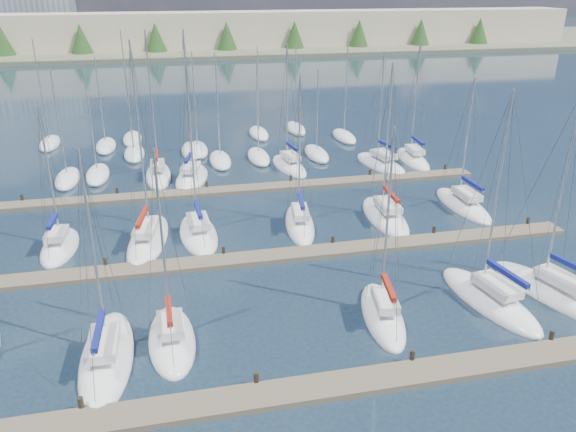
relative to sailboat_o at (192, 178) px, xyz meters
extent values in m
plane|color=#203040|center=(5.18, 25.78, -0.19)|extent=(400.00, 400.00, 0.00)
cube|color=#6B5E4C|center=(5.18, -32.22, -0.04)|extent=(44.00, 1.80, 0.35)
cylinder|color=#2D261C|center=(-6.82, -31.32, 0.11)|extent=(0.26, 0.26, 1.10)
cylinder|color=#2D261C|center=(1.18, -31.32, 0.11)|extent=(0.26, 0.26, 1.10)
cylinder|color=#2D261C|center=(9.18, -31.32, 0.11)|extent=(0.26, 0.26, 1.10)
cylinder|color=#2D261C|center=(17.18, -31.32, 0.11)|extent=(0.26, 0.26, 1.10)
cube|color=#6B5E4C|center=(5.18, -18.22, -0.04)|extent=(44.00, 1.80, 0.35)
cylinder|color=#2D261C|center=(-6.82, -17.32, 0.11)|extent=(0.26, 0.26, 1.10)
cylinder|color=#2D261C|center=(1.18, -17.32, 0.11)|extent=(0.26, 0.26, 1.10)
cylinder|color=#2D261C|center=(9.18, -17.32, 0.11)|extent=(0.26, 0.26, 1.10)
cylinder|color=#2D261C|center=(17.18, -17.32, 0.11)|extent=(0.26, 0.26, 1.10)
cylinder|color=#2D261C|center=(25.18, -17.32, 0.11)|extent=(0.26, 0.26, 1.10)
cube|color=#6B5E4C|center=(5.18, -4.22, -0.04)|extent=(44.00, 1.80, 0.35)
cylinder|color=#2D261C|center=(-14.82, -3.32, 0.11)|extent=(0.26, 0.26, 1.10)
cylinder|color=#2D261C|center=(-6.82, -3.32, 0.11)|extent=(0.26, 0.26, 1.10)
cylinder|color=#2D261C|center=(1.18, -3.32, 0.11)|extent=(0.26, 0.26, 1.10)
cylinder|color=#2D261C|center=(9.18, -3.32, 0.11)|extent=(0.26, 0.26, 1.10)
cylinder|color=#2D261C|center=(17.18, -3.32, 0.11)|extent=(0.26, 0.26, 1.10)
cylinder|color=#2D261C|center=(25.18, -3.32, 0.11)|extent=(0.26, 0.26, 1.10)
ellipsoid|color=white|center=(0.01, 0.03, -0.14)|extent=(4.60, 8.36, 1.60)
cube|color=maroon|center=(0.01, 0.03, -0.14)|extent=(2.32, 4.04, 0.12)
cube|color=silver|center=(-0.08, -0.36, 1.16)|extent=(2.17, 3.06, 0.50)
cylinder|color=#9EA0A5|center=(0.15, 0.64, 7.37)|extent=(0.14, 0.14, 12.92)
cylinder|color=#9EA0A5|center=(-0.23, -0.98, 2.21)|extent=(0.85, 3.26, 0.10)
cube|color=navy|center=(-0.23, -0.98, 2.33)|extent=(0.99, 3.04, 0.30)
ellipsoid|color=white|center=(-4.05, -13.53, -0.14)|extent=(4.10, 9.71, 1.60)
cube|color=silver|center=(-4.12, -14.00, 1.16)|extent=(1.96, 3.48, 0.50)
cylinder|color=#9EA0A5|center=(-3.93, -12.79, 7.58)|extent=(0.14, 0.14, 13.33)
cylinder|color=#9EA0A5|center=(-4.24, -14.74, 2.21)|extent=(0.71, 3.92, 0.10)
cube|color=maroon|center=(-4.24, -14.74, 2.33)|extent=(0.86, 3.64, 0.30)
ellipsoid|color=white|center=(-2.69, -26.76, -0.14)|extent=(2.64, 6.73, 1.60)
cube|color=silver|center=(-2.69, -27.09, 1.16)|extent=(1.42, 2.37, 0.50)
cylinder|color=#9EA0A5|center=(-2.70, -26.22, 5.72)|extent=(0.14, 0.14, 9.62)
cylinder|color=#9EA0A5|center=(-2.67, -27.63, 2.21)|extent=(0.16, 2.81, 0.10)
cube|color=maroon|center=(-2.67, -27.63, 2.33)|extent=(0.35, 2.59, 0.30)
ellipsoid|color=white|center=(-6.01, -27.56, -0.14)|extent=(2.91, 8.64, 1.60)
cube|color=black|center=(-6.01, -27.56, -0.14)|extent=(1.50, 4.15, 0.12)
cube|color=silver|center=(-6.02, -27.99, 1.16)|extent=(1.55, 3.04, 0.50)
cylinder|color=#9EA0A5|center=(-5.99, -26.88, 5.92)|extent=(0.14, 0.14, 10.02)
cylinder|color=#9EA0A5|center=(-6.04, -28.68, 2.21)|extent=(0.21, 3.60, 0.10)
cube|color=navy|center=(-6.04, -28.68, 2.33)|extent=(0.40, 3.32, 0.30)
ellipsoid|color=white|center=(-10.31, -13.42, -0.14)|extent=(2.83, 6.54, 1.60)
cube|color=maroon|center=(-10.31, -13.42, -0.14)|extent=(1.46, 3.15, 0.12)
cube|color=silver|center=(-10.33, -13.73, 1.16)|extent=(1.48, 2.32, 0.50)
cylinder|color=#9EA0A5|center=(-10.28, -12.90, 5.55)|extent=(0.14, 0.14, 9.28)
cylinder|color=#9EA0A5|center=(-10.36, -14.25, 2.21)|extent=(0.27, 2.69, 0.10)
cube|color=navy|center=(-10.36, -14.25, 2.33)|extent=(0.45, 2.49, 0.30)
ellipsoid|color=white|center=(19.67, 0.16, -0.14)|extent=(4.46, 8.89, 1.60)
cube|color=silver|center=(19.75, -0.26, 1.16)|extent=(2.15, 3.22, 0.50)
cylinder|color=#9EA0A5|center=(19.55, 0.83, 6.14)|extent=(0.14, 0.14, 10.45)
cylinder|color=#9EA0A5|center=(19.87, -0.93, 2.21)|extent=(0.73, 3.53, 0.10)
cube|color=navy|center=(19.87, -0.93, 2.33)|extent=(0.88, 3.28, 0.30)
ellipsoid|color=white|center=(-0.31, -13.24, -0.14)|extent=(3.17, 8.06, 1.60)
cube|color=maroon|center=(-0.31, -13.24, -0.14)|extent=(1.63, 3.88, 0.12)
cube|color=silver|center=(-0.29, -13.64, 1.16)|extent=(1.66, 2.85, 0.50)
cylinder|color=#9EA0A5|center=(-0.34, -12.61, 6.67)|extent=(0.14, 0.14, 11.52)
cylinder|color=#9EA0A5|center=(-0.25, -14.27, 2.21)|extent=(0.27, 3.33, 0.10)
cube|color=navy|center=(-0.25, -14.27, 2.33)|extent=(0.46, 3.08, 0.30)
ellipsoid|color=white|center=(14.88, -13.17, -0.14)|extent=(3.35, 8.83, 1.60)
cube|color=black|center=(14.88, -13.17, -0.14)|extent=(1.72, 4.24, 0.12)
cube|color=silver|center=(14.86, -13.60, 1.16)|extent=(1.74, 3.12, 0.50)
cylinder|color=#9EA0A5|center=(14.92, -12.47, 6.54)|extent=(0.14, 0.14, 11.25)
cylinder|color=#9EA0A5|center=(14.81, -14.29, 2.21)|extent=(0.32, 3.64, 0.10)
cube|color=maroon|center=(14.81, -14.29, 2.33)|extent=(0.50, 3.36, 0.30)
ellipsoid|color=white|center=(20.55, -26.88, -0.14)|extent=(4.91, 9.73, 1.60)
cube|color=black|center=(20.55, -26.88, -0.14)|extent=(2.46, 4.69, 0.12)
cube|color=silver|center=(20.67, -27.33, 1.16)|extent=(2.23, 3.54, 0.50)
cylinder|color=#9EA0A5|center=(20.36, -26.15, 6.64)|extent=(0.14, 0.14, 11.45)
ellipsoid|color=white|center=(16.28, -26.71, -0.14)|extent=(3.99, 8.83, 1.60)
cube|color=silver|center=(16.34, -27.13, 1.16)|extent=(1.94, 3.17, 0.50)
cylinder|color=#9EA0A5|center=(16.17, -26.04, 6.74)|extent=(0.14, 0.14, 11.66)
cylinder|color=#9EA0A5|center=(16.44, -27.80, 2.21)|extent=(0.64, 3.55, 0.10)
cube|color=navy|center=(16.44, -27.80, 2.33)|extent=(0.79, 3.30, 0.30)
ellipsoid|color=white|center=(22.36, -12.26, -0.14)|extent=(2.60, 8.38, 1.60)
cube|color=silver|center=(22.36, -12.68, 1.16)|extent=(1.43, 2.93, 0.50)
cylinder|color=#9EA0A5|center=(22.36, -11.59, 5.86)|extent=(0.14, 0.14, 9.90)
cylinder|color=#9EA0A5|center=(22.36, -13.35, 2.21)|extent=(0.11, 3.52, 0.10)
cube|color=navy|center=(22.36, -13.35, 2.33)|extent=(0.30, 3.24, 0.30)
ellipsoid|color=white|center=(9.33, -26.90, -0.14)|extent=(3.39, 7.39, 1.60)
cube|color=maroon|center=(9.33, -26.90, -0.14)|extent=(1.71, 3.56, 0.12)
cube|color=silver|center=(9.27, -27.25, 1.16)|extent=(1.62, 2.66, 0.50)
cylinder|color=#9EA0A5|center=(9.43, -26.34, 5.94)|extent=(0.14, 0.14, 10.06)
cylinder|color=#9EA0A5|center=(9.18, -27.82, 2.21)|extent=(0.60, 2.96, 0.10)
cube|color=maroon|center=(9.18, -27.82, 2.33)|extent=(0.76, 2.76, 0.30)
ellipsoid|color=white|center=(23.66, 1.08, -0.14)|extent=(2.93, 8.27, 1.60)
cube|color=silver|center=(23.64, 0.68, 1.16)|extent=(1.50, 2.93, 0.50)
cylinder|color=#9EA0A5|center=(23.71, 1.73, 6.67)|extent=(0.14, 0.14, 11.52)
cylinder|color=#9EA0A5|center=(23.59, 0.03, 2.21)|extent=(0.33, 3.41, 0.10)
cube|color=navy|center=(23.59, 0.03, 2.33)|extent=(0.52, 3.15, 0.30)
ellipsoid|color=white|center=(7.70, -13.09, -0.14)|extent=(3.41, 8.44, 1.60)
cube|color=silver|center=(7.64, -13.50, 1.16)|extent=(1.63, 3.02, 0.50)
cylinder|color=#9EA0A5|center=(7.80, -12.44, 6.28)|extent=(0.14, 0.14, 10.74)
cylinder|color=#9EA0A5|center=(7.55, -14.14, 2.21)|extent=(0.61, 3.42, 0.10)
cube|color=navy|center=(7.55, -14.14, 2.33)|extent=(0.76, 3.18, 0.30)
ellipsoid|color=white|center=(-3.20, 1.51, -0.14)|extent=(2.50, 8.15, 1.60)
cube|color=black|center=(-3.20, 1.51, -0.14)|extent=(1.30, 3.91, 0.12)
cube|color=silver|center=(-3.20, 1.10, 1.16)|extent=(1.37, 2.85, 0.50)
cylinder|color=#9EA0A5|center=(-3.20, 2.16, 7.31)|extent=(0.14, 0.14, 12.81)
cylinder|color=#9EA0A5|center=(-3.20, 0.45, 2.21)|extent=(0.12, 3.42, 0.10)
cube|color=maroon|center=(-3.20, 0.45, 2.33)|extent=(0.31, 3.15, 0.30)
ellipsoid|color=white|center=(10.12, 1.62, -0.14)|extent=(3.48, 7.95, 1.60)
cube|color=maroon|center=(10.12, 1.62, -0.14)|extent=(1.77, 3.83, 0.12)
cube|color=silver|center=(10.17, 1.24, 1.16)|extent=(1.73, 2.84, 0.50)
cylinder|color=#9EA0A5|center=(10.05, 2.23, 6.56)|extent=(0.14, 0.14, 11.29)
cylinder|color=#9EA0A5|center=(10.24, 0.63, 2.21)|extent=(0.49, 3.22, 0.10)
cube|color=navy|center=(10.24, 0.63, 2.33)|extent=(0.66, 2.99, 0.30)
cylinder|color=#9EA0A5|center=(-15.57, 15.67, 6.31)|extent=(0.12, 0.12, 11.20)
ellipsoid|color=white|center=(-15.57, 15.67, 0.06)|extent=(2.20, 6.40, 1.40)
cylinder|color=#9EA0A5|center=(1.24, 9.23, 5.78)|extent=(0.12, 0.12, 10.14)
ellipsoid|color=white|center=(1.24, 9.23, 0.06)|extent=(2.20, 6.40, 1.40)
cylinder|color=#9EA0A5|center=(0.50, 9.02, 5.96)|extent=(0.12, 0.12, 10.49)
ellipsoid|color=white|center=(0.50, 9.02, 0.06)|extent=(2.20, 6.40, 1.40)
cylinder|color=#9EA0A5|center=(14.25, 16.31, 5.74)|extent=(0.12, 0.12, 10.06)
ellipsoid|color=white|center=(14.25, 16.31, 0.06)|extent=(2.20, 6.40, 1.40)
cylinder|color=#9EA0A5|center=(-9.05, 13.11, 5.41)|extent=(0.12, 0.12, 9.39)
ellipsoid|color=white|center=(-9.05, 13.11, 0.06)|extent=(2.20, 6.40, 1.40)
cylinder|color=#9EA0A5|center=(-11.79, 1.96, 5.64)|extent=(0.12, 0.12, 9.85)
ellipsoid|color=white|center=(-11.79, 1.96, 0.06)|extent=(2.20, 6.40, 1.40)
cylinder|color=#9EA0A5|center=(-9.05, 2.60, 5.36)|extent=(0.12, 0.12, 9.30)
ellipsoid|color=white|center=(-9.05, 2.60, 0.06)|extent=(2.20, 6.40, 1.40)
cylinder|color=#9EA0A5|center=(19.16, 11.19, 6.55)|extent=(0.12, 0.12, 11.68)
ellipsoid|color=white|center=(19.16, 11.19, 0.06)|extent=(2.20, 6.40, 1.40)
cylinder|color=#9EA0A5|center=(7.49, 5.10, 5.59)|extent=(0.12, 0.12, 9.76)
ellipsoid|color=white|center=(7.49, 5.10, 0.06)|extent=(2.20, 6.40, 1.40)
cylinder|color=#9EA0A5|center=(-6.16, 15.69, 6.68)|extent=(0.12, 0.12, 11.95)
ellipsoid|color=white|center=(-6.16, 15.69, 0.06)|extent=(2.20, 6.40, 1.40)
cylinder|color=#9EA0A5|center=(13.94, 4.84, 4.94)|extent=(0.12, 0.12, 8.46)
ellipsoid|color=white|center=(13.94, 4.84, 0.06)|extent=(2.20, 6.40, 1.40)
cylinder|color=#9EA0A5|center=(-5.73, 9.25, 4.77)|extent=(0.12, 0.12, 8.12)
ellipsoid|color=white|center=(-5.73, 9.25, 0.06)|extent=(2.20, 6.40, 1.40)
cylinder|color=#9EA0A5|center=(9.19, 14.86, 5.71)|extent=(0.12, 0.12, 10.00)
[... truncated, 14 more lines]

